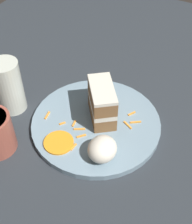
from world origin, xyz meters
TOP-DOWN VIEW (x-y plane):
  - ground_plane at (0.00, 0.00)m, footprint 6.00×6.00m
  - dining_table at (0.00, 0.00)m, footprint 1.33×1.18m
  - plate at (-0.05, -0.01)m, footprint 0.30×0.30m
  - cake_slice at (-0.03, -0.01)m, footprint 0.11×0.10m
  - cream_dollop at (-0.13, -0.07)m, footprint 0.07×0.06m
  - orange_garnish at (-0.14, 0.03)m, footprint 0.07×0.07m
  - carrot_shreds_scatter at (-0.06, -0.01)m, footprint 0.17×0.21m
  - drinking_glass at (-0.09, 0.20)m, footprint 0.07×0.07m

SIDE VIEW (x-z plane):
  - ground_plane at x=0.00m, z-range 0.00..0.00m
  - dining_table at x=0.00m, z-range 0.00..0.03m
  - plate at x=-0.05m, z-range 0.03..0.04m
  - carrot_shreds_scatter at x=-0.06m, z-range 0.04..0.05m
  - orange_garnish at x=-0.14m, z-range 0.04..0.05m
  - cream_dollop at x=-0.13m, z-range 0.04..0.09m
  - drinking_glass at x=-0.09m, z-range 0.02..0.15m
  - cake_slice at x=-0.03m, z-range 0.04..0.13m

